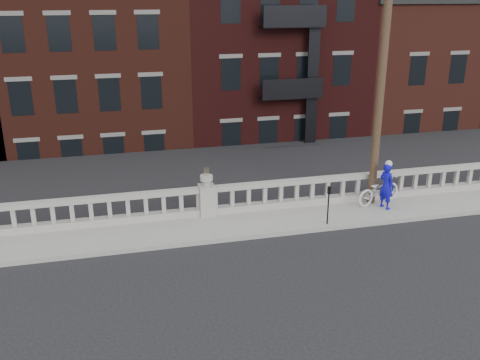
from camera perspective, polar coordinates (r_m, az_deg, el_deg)
name	(u,v)px	position (r m, az deg, el deg)	size (l,w,h in m)	color
ground	(233,271)	(15.68, -0.77, -9.73)	(120.00, 120.00, 0.00)	black
sidewalk	(212,227)	(18.27, -2.95, -5.04)	(32.00, 2.20, 0.15)	gray
balustrade	(207,202)	(18.90, -3.55, -2.31)	(28.00, 0.34, 1.03)	gray
planter_pedestal	(207,197)	(18.83, -3.56, -1.78)	(0.55, 0.55, 1.76)	gray
lower_level	(161,70)	(36.89, -8.38, 11.52)	(80.00, 44.00, 20.80)	#605E59
utility_pole	(383,65)	(19.47, 14.99, 11.73)	(1.60, 0.28, 10.00)	#422D1E
parking_meter_c	(328,201)	(18.22, 9.42, -2.21)	(0.10, 0.09, 1.36)	black
bicycle	(379,190)	(20.53, 14.59, -1.03)	(0.70, 1.99, 1.05)	white
cyclist	(387,186)	(20.02, 15.36, -0.61)	(0.62, 0.41, 1.71)	#100CBF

